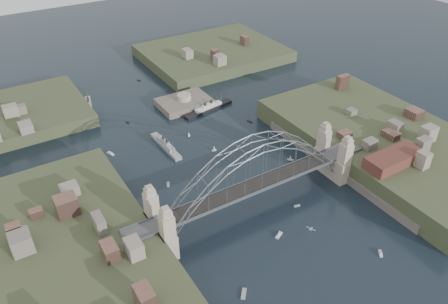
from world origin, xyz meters
TOP-DOWN VIEW (x-y plane):
  - ground at (0.00, 0.00)m, footprint 500.00×500.00m
  - bridge at (0.00, 0.00)m, footprint 84.00×13.80m
  - shore_west at (-57.32, 0.00)m, footprint 50.50×90.00m
  - shore_east at (57.32, 0.00)m, footprint 50.50×90.00m
  - headland_nw at (-55.00, 95.00)m, footprint 60.00×45.00m
  - headland_ne at (50.00, 110.00)m, footprint 70.00×55.00m
  - fort_island at (12.00, 70.00)m, footprint 22.00×16.00m
  - wharf_shed at (44.00, -14.00)m, footprint 20.00×8.00m
  - finger_pier at (39.00, -28.00)m, footprint 4.00×22.00m
  - naval_cruiser_near at (-9.22, 44.33)m, footprint 3.33×20.34m
  - naval_cruiser_far at (-23.56, 91.01)m, footprint 5.92×16.63m
  - ocean_liner at (18.68, 60.82)m, footprint 24.25×7.19m
  - aeroplane at (4.58, -20.37)m, footprint 1.53×2.60m
  - small_boat_a at (-18.26, 23.62)m, footprint 1.95×2.84m
  - small_boat_b at (5.09, 33.08)m, footprint 1.80×1.35m
  - small_boat_c at (-1.42, -14.20)m, footprint 3.12×2.24m
  - small_boat_d at (28.35, 43.75)m, footprint 1.24×2.48m
  - small_boat_e at (-28.24, 51.21)m, footprint 2.07×3.42m
  - small_boat_f at (1.75, 46.65)m, footprint 1.35×1.50m
  - small_boat_g at (18.00, -34.42)m, footprint 2.23×2.53m
  - small_boat_h at (-14.47, 69.44)m, footprint 0.83×1.99m
  - small_boat_i at (25.16, 13.56)m, footprint 1.98×2.18m
  - small_boat_j at (-21.31, -25.72)m, footprint 3.09×3.31m
  - small_boat_k at (5.10, 104.49)m, footprint 1.42×2.00m
  - small_boat_l at (-43.60, 35.79)m, footprint 2.87×2.23m
  - small_boat_m at (11.24, -7.00)m, footprint 2.09×1.15m

SIDE VIEW (x-z plane):
  - fort_island at x=12.00m, z-range -5.04..4.36m
  - ground at x=0.00m, z-range 0.00..0.00m
  - small_boat_a at x=-18.26m, z-range -0.08..0.38m
  - small_boat_d at x=28.35m, z-range -0.08..0.38m
  - small_boat_h at x=-14.47m, z-range -0.08..0.38m
  - small_boat_j at x=-21.31m, z-range -0.08..0.38m
  - small_boat_k at x=5.10m, z-range -0.08..0.38m
  - small_boat_l at x=-43.60m, z-range -0.08..0.38m
  - small_boat_m at x=11.24m, z-range -0.08..0.38m
  - small_boat_e at x=-28.24m, z-range -0.43..0.99m
  - small_boat_g at x=18.00m, z-range -0.43..1.00m
  - headland_nw at x=-55.00m, z-range -4.00..5.00m
  - finger_pier at x=39.00m, z-range 0.00..1.40m
  - headland_ne at x=50.00m, z-range -4.00..5.50m
  - small_boat_c at x=-1.42m, z-range -0.43..1.94m
  - naval_cruiser_far at x=-23.56m, z-range -1.92..3.66m
  - small_boat_i at x=25.16m, z-range -0.29..2.09m
  - ocean_liner at x=18.68m, z-range -2.03..3.87m
  - naval_cruiser_near at x=-9.22m, z-range -2.10..3.98m
  - small_boat_b at x=5.09m, z-range -0.19..2.18m
  - small_boat_f at x=1.75m, z-range -0.13..2.25m
  - shore_west at x=-57.32m, z-range -4.03..7.97m
  - shore_east at x=57.32m, z-range -4.03..7.97m
  - aeroplane at x=4.58m, z-range 4.49..4.88m
  - wharf_shed at x=44.00m, z-range 8.00..12.00m
  - bridge at x=0.00m, z-range 0.02..24.62m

